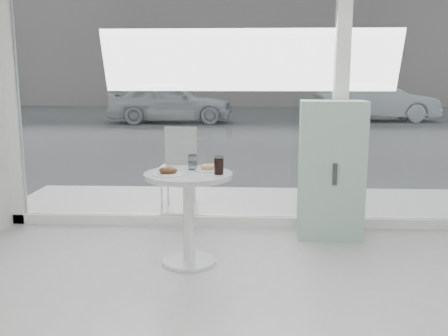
{
  "coord_description": "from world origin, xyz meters",
  "views": [
    {
      "loc": [
        -0.03,
        -2.05,
        1.54
      ],
      "look_at": [
        -0.2,
        1.7,
        0.85
      ],
      "focal_mm": 40.0,
      "sensor_mm": 36.0,
      "label": 1
    }
  ],
  "objects_px": {
    "car_white": "(171,102)",
    "cola_glass": "(219,166)",
    "plate_donut": "(208,168)",
    "car_silver": "(376,102)",
    "plate_fritter": "(169,172)",
    "water_tumbler_b": "(193,163)",
    "mint_cabinet": "(331,170)",
    "patio_chair": "(179,161)",
    "water_tumbler_a": "(193,163)",
    "main_table": "(189,199)"
  },
  "relations": [
    {
      "from": "main_table",
      "to": "water_tumbler_a",
      "type": "xyz_separation_m",
      "value": [
        0.02,
        0.21,
        0.27
      ]
    },
    {
      "from": "main_table",
      "to": "mint_cabinet",
      "type": "bearing_deg",
      "value": 31.57
    },
    {
      "from": "patio_chair",
      "to": "car_white",
      "type": "relative_size",
      "value": 0.22
    },
    {
      "from": "water_tumbler_a",
      "to": "cola_glass",
      "type": "xyz_separation_m",
      "value": [
        0.23,
        -0.26,
        0.02
      ]
    },
    {
      "from": "plate_fritter",
      "to": "water_tumbler_b",
      "type": "height_order",
      "value": "water_tumbler_b"
    },
    {
      "from": "plate_donut",
      "to": "water_tumbler_b",
      "type": "distance_m",
      "value": 0.15
    },
    {
      "from": "mint_cabinet",
      "to": "water_tumbler_b",
      "type": "relative_size",
      "value": 10.62
    },
    {
      "from": "patio_chair",
      "to": "cola_glass",
      "type": "height_order",
      "value": "patio_chair"
    },
    {
      "from": "car_white",
      "to": "water_tumbler_b",
      "type": "height_order",
      "value": "car_white"
    },
    {
      "from": "car_white",
      "to": "plate_fritter",
      "type": "distance_m",
      "value": 13.01
    },
    {
      "from": "plate_donut",
      "to": "water_tumbler_b",
      "type": "bearing_deg",
      "value": 157.48
    },
    {
      "from": "car_silver",
      "to": "plate_donut",
      "type": "relative_size",
      "value": 19.54
    },
    {
      "from": "plate_fritter",
      "to": "plate_donut",
      "type": "distance_m",
      "value": 0.36
    },
    {
      "from": "main_table",
      "to": "plate_donut",
      "type": "height_order",
      "value": "plate_donut"
    },
    {
      "from": "patio_chair",
      "to": "plate_donut",
      "type": "bearing_deg",
      "value": -70.86
    },
    {
      "from": "mint_cabinet",
      "to": "cola_glass",
      "type": "bearing_deg",
      "value": -137.72
    },
    {
      "from": "car_white",
      "to": "water_tumbler_a",
      "type": "height_order",
      "value": "car_white"
    },
    {
      "from": "plate_fritter",
      "to": "water_tumbler_b",
      "type": "distance_m",
      "value": 0.31
    },
    {
      "from": "cola_glass",
      "to": "patio_chair",
      "type": "bearing_deg",
      "value": 107.06
    },
    {
      "from": "car_white",
      "to": "plate_fritter",
      "type": "height_order",
      "value": "car_white"
    },
    {
      "from": "patio_chair",
      "to": "plate_donut",
      "type": "distance_m",
      "value": 1.8
    },
    {
      "from": "plate_donut",
      "to": "cola_glass",
      "type": "bearing_deg",
      "value": -56.85
    },
    {
      "from": "plate_donut",
      "to": "cola_glass",
      "type": "xyz_separation_m",
      "value": [
        0.1,
        -0.15,
        0.05
      ]
    },
    {
      "from": "water_tumbler_a",
      "to": "plate_fritter",
      "type": "bearing_deg",
      "value": -117.27
    },
    {
      "from": "car_white",
      "to": "cola_glass",
      "type": "xyz_separation_m",
      "value": [
        2.35,
        -12.81,
        0.14
      ]
    },
    {
      "from": "car_white",
      "to": "cola_glass",
      "type": "relative_size",
      "value": 28.45
    },
    {
      "from": "plate_fritter",
      "to": "cola_glass",
      "type": "bearing_deg",
      "value": 8.29
    },
    {
      "from": "main_table",
      "to": "water_tumbler_b",
      "type": "height_order",
      "value": "water_tumbler_b"
    },
    {
      "from": "main_table",
      "to": "cola_glass",
      "type": "relative_size",
      "value": 5.32
    },
    {
      "from": "plate_donut",
      "to": "cola_glass",
      "type": "relative_size",
      "value": 1.45
    },
    {
      "from": "car_silver",
      "to": "plate_donut",
      "type": "distance_m",
      "value": 14.37
    },
    {
      "from": "car_white",
      "to": "main_table",
      "type": "bearing_deg",
      "value": -173.58
    },
    {
      "from": "main_table",
      "to": "car_white",
      "type": "height_order",
      "value": "car_white"
    },
    {
      "from": "plate_fritter",
      "to": "mint_cabinet",
      "type": "bearing_deg",
      "value": 31.95
    },
    {
      "from": "mint_cabinet",
      "to": "car_silver",
      "type": "xyz_separation_m",
      "value": [
        3.64,
        12.88,
        0.02
      ]
    },
    {
      "from": "mint_cabinet",
      "to": "plate_fritter",
      "type": "distance_m",
      "value": 1.68
    },
    {
      "from": "main_table",
      "to": "car_white",
      "type": "bearing_deg",
      "value": 99.32
    },
    {
      "from": "mint_cabinet",
      "to": "water_tumbler_b",
      "type": "distance_m",
      "value": 1.42
    },
    {
      "from": "car_white",
      "to": "water_tumbler_b",
      "type": "xyz_separation_m",
      "value": [
        2.11,
        -12.6,
        0.12
      ]
    },
    {
      "from": "car_silver",
      "to": "mint_cabinet",
      "type": "bearing_deg",
      "value": 161.99
    },
    {
      "from": "main_table",
      "to": "plate_donut",
      "type": "distance_m",
      "value": 0.3
    },
    {
      "from": "cola_glass",
      "to": "plate_fritter",
      "type": "bearing_deg",
      "value": -171.71
    },
    {
      "from": "car_white",
      "to": "cola_glass",
      "type": "distance_m",
      "value": 13.02
    },
    {
      "from": "car_white",
      "to": "plate_donut",
      "type": "height_order",
      "value": "car_white"
    },
    {
      "from": "patio_chair",
      "to": "car_silver",
      "type": "distance_m",
      "value": 12.95
    },
    {
      "from": "cola_glass",
      "to": "mint_cabinet",
      "type": "bearing_deg",
      "value": 38.91
    },
    {
      "from": "patio_chair",
      "to": "plate_fritter",
      "type": "relative_size",
      "value": 3.74
    },
    {
      "from": "water_tumbler_b",
      "to": "mint_cabinet",
      "type": "bearing_deg",
      "value": 26.36
    },
    {
      "from": "plate_fritter",
      "to": "cola_glass",
      "type": "height_order",
      "value": "cola_glass"
    },
    {
      "from": "main_table",
      "to": "water_tumbler_a",
      "type": "bearing_deg",
      "value": 84.79
    }
  ]
}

